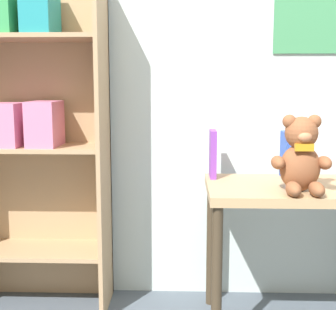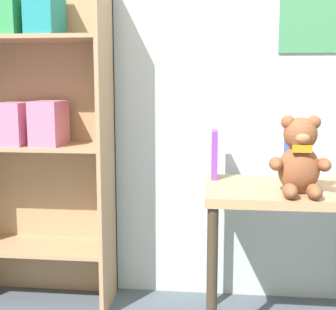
{
  "view_description": "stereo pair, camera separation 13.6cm",
  "coord_description": "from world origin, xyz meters",
  "px_view_note": "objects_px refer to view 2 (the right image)",
  "views": [
    {
      "loc": [
        -0.3,
        -0.65,
        1.01
      ],
      "look_at": [
        -0.37,
        1.24,
        0.71
      ],
      "focal_mm": 50.0,
      "sensor_mm": 36.0,
      "label": 1
    },
    {
      "loc": [
        -0.17,
        -0.64,
        1.01
      ],
      "look_at": [
        -0.37,
        1.24,
        0.71
      ],
      "focal_mm": 50.0,
      "sensor_mm": 36.0,
      "label": 2
    }
  ],
  "objects_px": {
    "display_table": "(294,210)",
    "book_standing_purple": "(215,154)",
    "book_standing_blue": "(290,156)",
    "bookshelf_side": "(36,121)",
    "teddy_bear": "(300,159)"
  },
  "relations": [
    {
      "from": "bookshelf_side",
      "to": "book_standing_blue",
      "type": "xyz_separation_m",
      "value": [
        1.12,
        -0.05,
        -0.13
      ]
    },
    {
      "from": "book_standing_blue",
      "to": "display_table",
      "type": "bearing_deg",
      "value": -90.47
    },
    {
      "from": "bookshelf_side",
      "to": "teddy_bear",
      "type": "bearing_deg",
      "value": -15.21
    },
    {
      "from": "bookshelf_side",
      "to": "display_table",
      "type": "distance_m",
      "value": 1.18
    },
    {
      "from": "bookshelf_side",
      "to": "display_table",
      "type": "xyz_separation_m",
      "value": [
        1.12,
        -0.19,
        -0.33
      ]
    },
    {
      "from": "display_table",
      "to": "book_standing_blue",
      "type": "relative_size",
      "value": 3.49
    },
    {
      "from": "display_table",
      "to": "book_standing_purple",
      "type": "height_order",
      "value": "book_standing_purple"
    },
    {
      "from": "teddy_bear",
      "to": "display_table",
      "type": "bearing_deg",
      "value": 87.35
    },
    {
      "from": "bookshelf_side",
      "to": "book_standing_purple",
      "type": "bearing_deg",
      "value": -2.58
    },
    {
      "from": "bookshelf_side",
      "to": "display_table",
      "type": "relative_size",
      "value": 2.11
    },
    {
      "from": "teddy_bear",
      "to": "book_standing_blue",
      "type": "height_order",
      "value": "teddy_bear"
    },
    {
      "from": "bookshelf_side",
      "to": "book_standing_purple",
      "type": "height_order",
      "value": "bookshelf_side"
    },
    {
      "from": "teddy_bear",
      "to": "book_standing_blue",
      "type": "relative_size",
      "value": 1.45
    },
    {
      "from": "display_table",
      "to": "teddy_bear",
      "type": "height_order",
      "value": "teddy_bear"
    },
    {
      "from": "bookshelf_side",
      "to": "display_table",
      "type": "bearing_deg",
      "value": -9.6
    }
  ]
}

